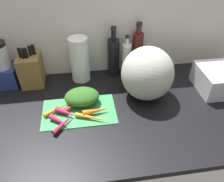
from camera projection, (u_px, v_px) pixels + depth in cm
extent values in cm
cube|color=black|center=(110.00, 111.00, 117.66)|extent=(170.00, 80.00, 3.00)
cube|color=silver|center=(100.00, 25.00, 127.75)|extent=(170.00, 3.00, 60.00)
cube|color=#338C4C|center=(79.00, 111.00, 114.97)|extent=(37.27, 22.34, 0.80)
cone|color=orange|center=(93.00, 118.00, 108.96)|extent=(17.20, 8.86, 2.24)
cone|color=#B2264C|center=(65.00, 112.00, 111.06)|extent=(10.82, 8.65, 3.37)
cone|color=orange|center=(58.00, 108.00, 114.20)|extent=(14.72, 10.61, 2.24)
cone|color=red|center=(72.00, 106.00, 114.94)|extent=(9.92, 8.14, 2.71)
cone|color=#B2264C|center=(64.00, 123.00, 106.18)|extent=(11.47, 13.06, 2.44)
cone|color=#B2264C|center=(60.00, 121.00, 106.65)|extent=(10.94, 9.99, 2.87)
cone|color=orange|center=(96.00, 111.00, 112.04)|extent=(14.41, 5.52, 3.28)
ellipsoid|color=#2D6023|center=(82.00, 97.00, 117.14)|extent=(18.11, 13.93, 7.66)
ellipsoid|color=#B2B7A8|center=(147.00, 74.00, 116.62)|extent=(27.55, 27.23, 28.76)
cube|color=olive|center=(31.00, 70.00, 128.33)|extent=(12.27, 13.77, 18.49)
cylinder|color=black|center=(19.00, 53.00, 120.08)|extent=(1.65, 1.65, 5.50)
cylinder|color=black|center=(22.00, 53.00, 119.46)|extent=(2.14, 2.14, 5.50)
cylinder|color=black|center=(26.00, 53.00, 119.74)|extent=(2.00, 2.00, 5.50)
cylinder|color=black|center=(30.00, 51.00, 121.68)|extent=(1.47, 1.47, 5.50)
cylinder|color=black|center=(33.00, 50.00, 122.66)|extent=(2.07, 2.07, 5.50)
cube|color=navy|center=(6.00, 76.00, 129.69)|extent=(13.03, 13.03, 12.02)
cylinder|color=white|center=(80.00, 60.00, 129.60)|extent=(10.81, 10.81, 26.86)
cylinder|color=black|center=(113.00, 58.00, 134.78)|extent=(7.21, 7.21, 23.27)
cylinder|color=black|center=(114.00, 35.00, 125.58)|extent=(2.80, 2.80, 6.20)
cylinder|color=black|center=(114.00, 28.00, 123.15)|extent=(3.22, 3.22, 1.60)
cylinder|color=silver|center=(126.00, 61.00, 133.03)|extent=(5.12, 5.12, 21.72)
cylinder|color=silver|center=(127.00, 41.00, 124.99)|extent=(1.93, 1.93, 4.04)
cylinder|color=black|center=(127.00, 37.00, 123.23)|extent=(2.22, 2.22, 1.60)
cylinder|color=#471919|center=(137.00, 54.00, 135.61)|extent=(6.29, 6.29, 26.21)
cylinder|color=#471919|center=(139.00, 29.00, 125.93)|extent=(3.03, 3.03, 4.80)
cylinder|color=black|center=(139.00, 24.00, 123.94)|extent=(3.49, 3.49, 1.60)
cube|color=silver|center=(219.00, 79.00, 126.30)|extent=(23.32, 23.27, 12.95)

